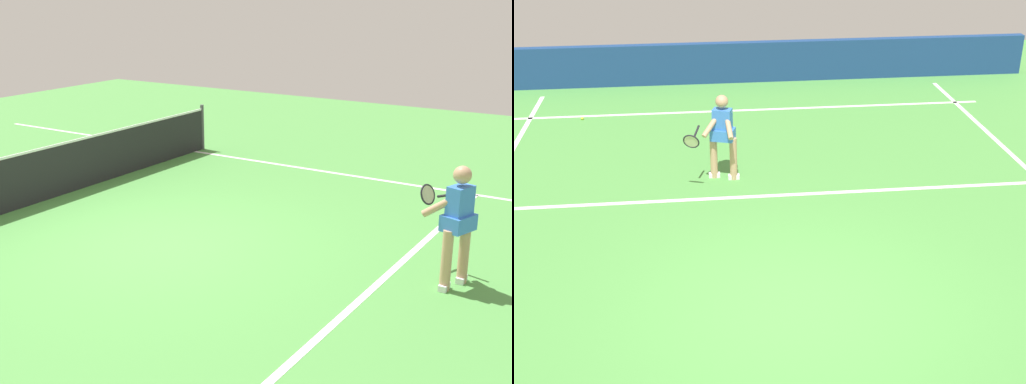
% 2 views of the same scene
% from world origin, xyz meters
% --- Properties ---
extents(ground_plane, '(26.30, 26.30, 0.00)m').
position_xyz_m(ground_plane, '(0.00, 0.00, 0.00)').
color(ground_plane, '#4C9342').
extents(court_back_wall, '(14.66, 0.24, 1.01)m').
position_xyz_m(court_back_wall, '(0.00, -9.82, 0.50)').
color(court_back_wall, navy).
rests_on(court_back_wall, ground).
extents(baseline_marking, '(10.66, 0.10, 0.01)m').
position_xyz_m(baseline_marking, '(0.00, -7.62, 0.00)').
color(baseline_marking, white).
rests_on(baseline_marking, ground).
extents(service_line_marking, '(9.66, 0.10, 0.01)m').
position_xyz_m(service_line_marking, '(0.00, -3.23, 0.00)').
color(service_line_marking, white).
rests_on(service_line_marking, ground).
extents(tennis_player, '(0.97, 0.87, 1.55)m').
position_xyz_m(tennis_player, '(0.78, -4.02, 0.85)').
color(tennis_player, tan).
rests_on(tennis_player, ground).
extents(tennis_ball_near, '(0.07, 0.07, 0.07)m').
position_xyz_m(tennis_ball_near, '(3.68, -7.40, 0.03)').
color(tennis_ball_near, '#D1E533').
rests_on(tennis_ball_near, ground).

